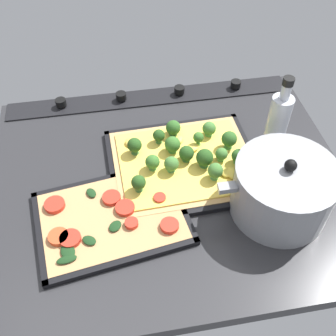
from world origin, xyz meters
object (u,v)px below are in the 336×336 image
veggie_pizza_back (109,218)px  cooking_pot (282,190)px  baking_tray_front (184,165)px  baking_tray_back (112,219)px  oil_bottle (276,126)px  broccoli_pizza (187,159)px

veggie_pizza_back → cooking_pot: (-34.89, 2.72, 4.96)cm
baking_tray_front → cooking_pot: (-16.97, 15.04, 5.74)cm
baking_tray_back → oil_bottle: size_ratio=1.53×
broccoli_pizza → veggie_pizza_back: bearing=33.7°
veggie_pizza_back → baking_tray_back: bearing=-158.0°
broccoli_pizza → oil_bottle: oil_bottle is taller
veggie_pizza_back → broccoli_pizza: bearing=-146.3°
baking_tray_front → veggie_pizza_back: size_ratio=1.14×
cooking_pot → oil_bottle: oil_bottle is taller
veggie_pizza_back → oil_bottle: size_ratio=1.41×
baking_tray_front → oil_bottle: size_ratio=1.60×
cooking_pot → veggie_pizza_back: bearing=-4.5°
veggie_pizza_back → oil_bottle: 41.50cm
baking_tray_front → veggie_pizza_back: 21.76cm
oil_bottle → cooking_pot: bearing=76.1°
baking_tray_front → cooking_pot: cooking_pot is taller
broccoli_pizza → veggie_pizza_back: size_ratio=1.06×
baking_tray_back → broccoli_pizza: bearing=-146.0°
broccoli_pizza → oil_bottle: size_ratio=1.49×
broccoli_pizza → veggie_pizza_back: (18.64, 12.46, -1.11)cm
baking_tray_back → baking_tray_front: bearing=-145.2°
broccoli_pizza → baking_tray_back: 21.97cm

